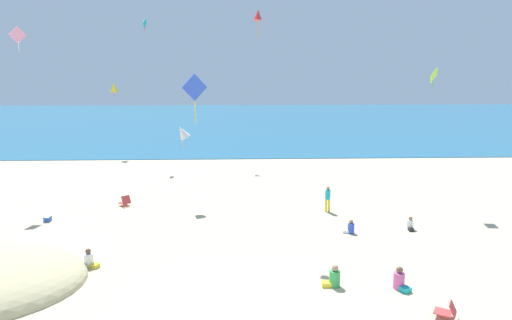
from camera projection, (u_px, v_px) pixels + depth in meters
The scene contains 18 objects.
ground_plane at pixel (255, 219), 23.87m from camera, with size 120.00×120.00×0.00m, color #C6B58C.
ocean_water at pixel (245, 121), 68.99m from camera, with size 120.00×60.00×0.05m, color #236084.
beach_chair_near_camera at pixel (125, 201), 26.04m from camera, with size 0.80×0.80×0.64m.
beach_chair_far_left at pixel (447, 311), 14.32m from camera, with size 0.81×0.75×0.56m.
cooler_box at pixel (47, 219), 23.50m from camera, with size 0.32×0.47×0.27m.
person_0 at pixel (333, 278), 16.41m from camera, with size 0.68×0.42×0.83m.
person_1 at pixel (328, 197), 24.90m from camera, with size 0.34×0.34×1.44m.
person_2 at pixel (350, 228), 21.76m from camera, with size 0.58×0.39×0.67m.
person_3 at pixel (400, 281), 16.22m from camera, with size 0.65×0.74×0.83m.
person_4 at pixel (410, 225), 22.24m from camera, with size 0.34×0.55×0.66m.
person_5 at pixel (90, 260), 18.05m from camera, with size 0.68×0.52×0.76m.
kite_lime at pixel (434, 75), 25.27m from camera, with size 0.66×0.72×1.21m.
kite_blue at pixel (194, 88), 14.93m from camera, with size 0.81×0.46×1.66m.
kite_red at pixel (258, 15), 20.45m from camera, with size 0.56×0.57×1.28m.
kite_yellow at pixel (114, 87), 40.30m from camera, with size 0.82×0.97×1.35m.
kite_teal at pixel (145, 23), 36.82m from camera, with size 0.20×0.77×1.14m.
kite_white at pixel (182, 132), 25.46m from camera, with size 1.00×0.81×1.39m.
kite_pink at pixel (18, 35), 25.83m from camera, with size 0.66×0.78×1.42m.
Camera 1 is at (-0.74, -12.78, 7.74)m, focal length 31.88 mm.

